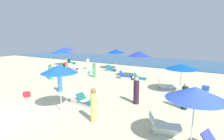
# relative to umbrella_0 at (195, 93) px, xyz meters

# --- Properties ---
(ocean) EXTENTS (60.00, 10.83, 0.12)m
(ocean) POSITION_rel_umbrella_0_xyz_m (-8.55, 22.09, -2.13)
(ocean) COLOR #285A89
(ocean) RESTS_ON ground_plane
(umbrella_0) EXTENTS (2.07, 2.07, 2.42)m
(umbrella_0) POSITION_rel_umbrella_0_xyz_m (0.00, 0.00, 0.00)
(umbrella_0) COLOR silver
(umbrella_0) RESTS_ON ground_plane
(lounge_chair_0_1) EXTENTS (1.52, 1.04, 0.81)m
(lounge_chair_0_1) POSITION_rel_umbrella_0_xyz_m (-1.22, 0.72, -1.91)
(lounge_chair_0_1) COLOR silver
(lounge_chair_0_1) RESTS_ON ground_plane
(umbrella_1) EXTENTS (2.34, 2.34, 2.67)m
(umbrella_1) POSITION_rel_umbrella_0_xyz_m (-15.89, 8.94, 0.24)
(umbrella_1) COLOR silver
(umbrella_1) RESTS_ON ground_plane
(lounge_chair_1_0) EXTENTS (1.60, 0.81, 0.67)m
(lounge_chair_1_0) POSITION_rel_umbrella_0_xyz_m (-15.32, 10.29, -1.93)
(lounge_chair_1_0) COLOR silver
(lounge_chair_1_0) RESTS_ON ground_plane
(lounge_chair_1_1) EXTENTS (1.41, 1.01, 0.64)m
(lounge_chair_1_1) POSITION_rel_umbrella_0_xyz_m (-16.53, 10.04, -1.97)
(lounge_chair_1_1) COLOR silver
(lounge_chair_1_1) RESTS_ON ground_plane
(umbrella_2) EXTENTS (2.32, 2.32, 2.58)m
(umbrella_2) POSITION_rel_umbrella_0_xyz_m (-10.72, 13.24, 0.13)
(umbrella_2) COLOR silver
(umbrella_2) RESTS_ON ground_plane
(lounge_chair_2_0) EXTENTS (1.52, 1.05, 0.69)m
(lounge_chair_2_0) POSITION_rel_umbrella_0_xyz_m (-10.64, 11.81, -1.95)
(lounge_chair_2_0) COLOR silver
(lounge_chair_2_0) RESTS_ON ground_plane
(umbrella_3) EXTENTS (2.21, 2.21, 2.73)m
(umbrella_3) POSITION_rel_umbrella_0_xyz_m (-6.29, 10.03, 0.27)
(umbrella_3) COLOR silver
(umbrella_3) RESTS_ON ground_plane
(lounge_chair_3_0) EXTENTS (1.27, 0.70, 0.66)m
(lounge_chair_3_0) POSITION_rel_umbrella_0_xyz_m (-5.82, 9.08, -1.94)
(lounge_chair_3_0) COLOR silver
(lounge_chair_3_0) RESTS_ON ground_plane
(lounge_chair_3_1) EXTENTS (1.34, 0.74, 0.77)m
(lounge_chair_3_1) POSITION_rel_umbrella_0_xyz_m (-7.28, 9.06, -1.92)
(lounge_chair_3_1) COLOR silver
(lounge_chair_3_1) RESTS_ON ground_plane
(umbrella_4) EXTENTS (2.00, 2.00, 2.66)m
(umbrella_4) POSITION_rel_umbrella_0_xyz_m (-6.80, 0.05, 0.23)
(umbrella_4) COLOR silver
(umbrella_4) RESTS_ON ground_plane
(lounge_chair_4_0) EXTENTS (1.38, 0.76, 0.68)m
(lounge_chair_4_0) POSITION_rel_umbrella_0_xyz_m (-6.14, 1.42, -1.92)
(lounge_chair_4_0) COLOR silver
(lounge_chair_4_0) RESTS_ON ground_plane
(lounge_chair_4_1) EXTENTS (1.40, 0.70, 0.74)m
(lounge_chair_4_1) POSITION_rel_umbrella_0_xyz_m (-6.77, 1.46, -1.92)
(lounge_chair_4_1) COLOR silver
(lounge_chair_4_1) RESTS_ON ground_plane
(umbrella_5) EXTENTS (2.26, 2.26, 2.67)m
(umbrella_5) POSITION_rel_umbrella_0_xyz_m (-18.35, 12.14, 0.26)
(umbrella_5) COLOR silver
(umbrella_5) RESTS_ON ground_plane
(lounge_chair_5_0) EXTENTS (1.34, 0.68, 0.72)m
(lounge_chair_5_0) POSITION_rel_umbrella_0_xyz_m (-18.72, 13.46, -1.92)
(lounge_chair_5_0) COLOR silver
(lounge_chair_5_0) RESTS_ON ground_plane
(umbrella_6) EXTENTS (2.35, 2.35, 2.18)m
(umbrella_6) POSITION_rel_umbrella_0_xyz_m (-1.69, 7.02, -0.21)
(umbrella_6) COLOR silver
(umbrella_6) RESTS_ON ground_plane
(lounge_chair_6_0) EXTENTS (1.38, 1.07, 0.73)m
(lounge_chair_6_0) POSITION_rel_umbrella_0_xyz_m (-2.99, 7.60, -1.94)
(lounge_chair_6_0) COLOR silver
(lounge_chair_6_0) RESTS_ON ground_plane
(beachgoer_0) EXTENTS (0.49, 0.49, 1.55)m
(beachgoer_0) POSITION_rel_umbrella_0_xyz_m (-0.89, 3.92, -1.48)
(beachgoer_0) COLOR black
(beachgoer_0) RESTS_ON ground_plane
(beachgoer_1) EXTENTS (0.33, 0.33, 1.72)m
(beachgoer_1) POSITION_rel_umbrella_0_xyz_m (-4.44, -0.07, -1.36)
(beachgoer_1) COLOR #E7D86F
(beachgoer_1) RESTS_ON ground_plane
(beachgoer_2) EXTENTS (0.42, 0.42, 1.59)m
(beachgoer_2) POSITION_rel_umbrella_0_xyz_m (-14.20, 7.95, -1.44)
(beachgoer_2) COLOR #F84E4D
(beachgoer_2) RESTS_ON ground_plane
(beachgoer_3) EXTENTS (0.42, 0.42, 1.70)m
(beachgoer_3) POSITION_rel_umbrella_0_xyz_m (-3.64, 3.28, -1.39)
(beachgoer_3) COLOR #311A2D
(beachgoer_3) RESTS_ON ground_plane
(beachgoer_4) EXTENTS (0.42, 0.42, 1.54)m
(beachgoer_4) POSITION_rel_umbrella_0_xyz_m (-13.47, 5.05, -1.48)
(beachgoer_4) COLOR #379D6D
(beachgoer_4) RESTS_ON ground_plane
(beachgoer_5) EXTENTS (0.43, 0.43, 1.50)m
(beachgoer_5) POSITION_rel_umbrella_0_xyz_m (-9.58, 2.59, -1.50)
(beachgoer_5) COLOR #337ED3
(beachgoer_5) RESTS_ON ground_plane
(beachgoer_6) EXTENTS (0.50, 0.50, 1.53)m
(beachgoer_6) POSITION_rel_umbrella_0_xyz_m (-13.76, 11.26, -1.49)
(beachgoer_6) COLOR white
(beachgoer_6) RESTS_ON ground_plane
(beachgoer_7) EXTENTS (0.45, 0.45, 1.50)m
(beachgoer_7) POSITION_rel_umbrella_0_xyz_m (-10.35, 8.01, -1.50)
(beachgoer_7) COLOR #4CA764
(beachgoer_7) RESTS_ON ground_plane
(cooler_box_0) EXTENTS (0.56, 0.53, 0.32)m
(cooler_box_0) POSITION_rel_umbrella_0_xyz_m (-10.76, 0.59, -2.03)
(cooler_box_0) COLOR red
(cooler_box_0) RESTS_ON ground_plane
(cooler_box_1) EXTENTS (0.54, 0.42, 0.36)m
(cooler_box_1) POSITION_rel_umbrella_0_xyz_m (-0.08, 8.67, -2.02)
(cooler_box_1) COLOR #274CAE
(cooler_box_1) RESTS_ON ground_plane
(beach_ball_2) EXTENTS (0.36, 0.36, 0.36)m
(beach_ball_2) POSITION_rel_umbrella_0_xyz_m (-11.90, 9.17, -2.02)
(beach_ball_2) COLOR #3EA2D1
(beach_ball_2) RESTS_ON ground_plane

